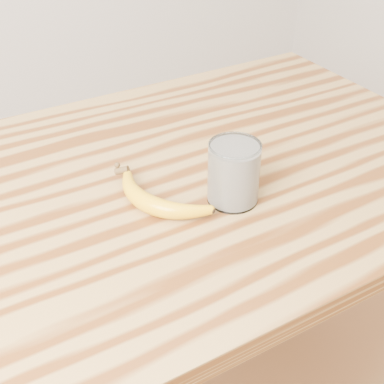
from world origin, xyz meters
TOP-DOWN VIEW (x-y plane):
  - table at (0.00, 0.00)m, footprint 1.20×0.80m
  - smoothie_glass at (0.04, -0.12)m, footprint 0.09×0.09m
  - banana at (-0.10, -0.09)m, footprint 0.21×0.29m

SIDE VIEW (x-z plane):
  - table at x=0.00m, z-range 0.32..1.22m
  - banana at x=-0.10m, z-range 0.90..0.93m
  - smoothie_glass at x=0.04m, z-range 0.90..1.01m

